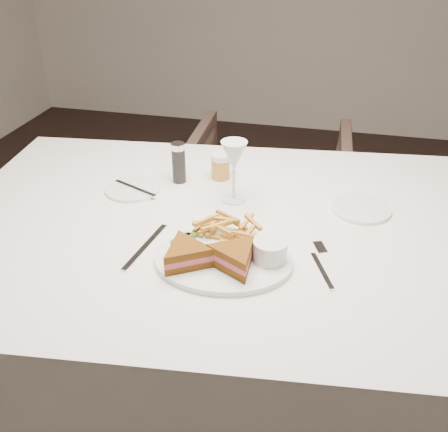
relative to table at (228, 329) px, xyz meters
The scene contains 4 objects.
ground 0.52m from the table, 29.91° to the left, with size 5.00×5.00×0.00m, color black.
table is the anchor object (origin of this frame).
chair_far 0.88m from the table, 91.34° to the left, with size 0.69×0.64×0.71m, color #49342D.
table_setting 0.42m from the table, 84.42° to the right, with size 0.81×0.59×0.18m.
Camera 1 is at (-0.07, -1.25, 1.44)m, focal length 40.00 mm.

